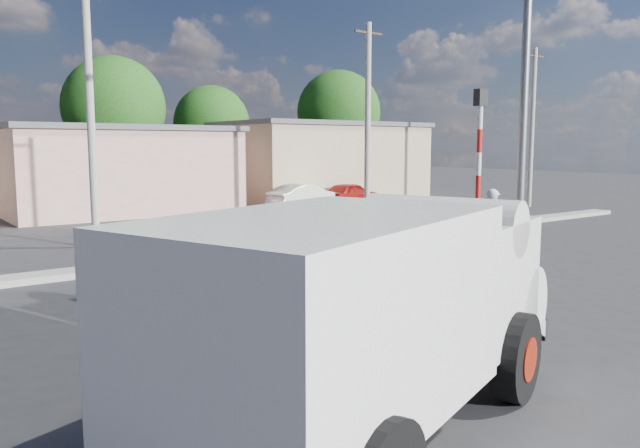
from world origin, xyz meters
TOP-DOWN VIEW (x-y plane):
  - ground_plane at (0.00, 0.00)m, footprint 120.00×120.00m
  - median at (0.00, 8.00)m, footprint 40.00×0.80m
  - truck at (-3.18, -2.44)m, footprint 6.48×4.13m
  - bicycle at (4.81, 2.34)m, footprint 1.93×0.78m
  - cyclist at (4.81, 2.34)m, footprint 0.47×0.68m
  - car_cream at (9.71, 17.47)m, footprint 3.99×1.76m
  - car_red at (12.77, 17.73)m, footprint 3.87×2.31m
  - traffic_pole at (3.20, 1.50)m, footprint 0.28×0.18m
  - streetlight at (4.14, 1.20)m, footprint 2.34×0.22m
  - building_row at (1.10, 22.00)m, footprint 37.80×7.30m
  - tree_row at (3.76, 28.45)m, footprint 43.62×7.43m
  - utility_poles at (3.25, 12.00)m, footprint 35.40×0.24m

SIDE VIEW (x-z plane):
  - ground_plane at x=0.00m, z-range 0.00..0.00m
  - median at x=0.00m, z-range 0.00..0.16m
  - bicycle at x=4.81m, z-range 0.00..1.00m
  - car_red at x=12.77m, z-range 0.00..1.23m
  - car_cream at x=9.71m, z-range 0.00..1.28m
  - cyclist at x=4.81m, z-range 0.00..1.79m
  - truck at x=-3.18m, z-range 0.14..2.66m
  - building_row at x=1.10m, z-range -0.09..4.35m
  - traffic_pole at x=3.20m, z-range 0.41..4.77m
  - utility_poles at x=3.25m, z-range 0.07..8.07m
  - streetlight at x=4.14m, z-range 0.46..9.46m
  - tree_row at x=3.76m, z-range 0.78..9.21m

